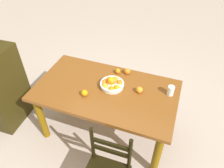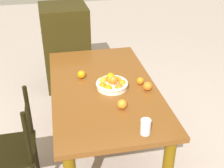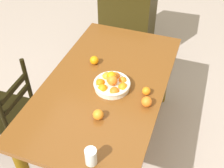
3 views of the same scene
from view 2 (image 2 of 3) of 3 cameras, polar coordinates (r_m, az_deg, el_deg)
name	(u,v)px [view 2 (image 2 of 3)]	position (r m, az deg, el deg)	size (l,w,h in m)	color
ground_plane	(104,150)	(3.08, -1.48, -12.61)	(12.00, 12.00, 0.00)	#AD9E94
dining_table	(104,97)	(2.69, -1.65, -2.49)	(1.64, 0.92, 0.76)	brown
chair_near_window	(14,150)	(2.58, -18.42, -11.95)	(0.43, 0.43, 0.89)	black
cabinet	(66,47)	(4.02, -8.91, 7.14)	(0.60, 0.59, 1.10)	#2D250B
fruit_bowl	(112,83)	(2.57, -0.04, 0.17)	(0.28, 0.28, 0.14)	silver
orange_loose_0	(148,86)	(2.57, 6.88, -0.41)	(0.08, 0.08, 0.08)	orange
orange_loose_1	(81,74)	(2.75, -5.93, 1.85)	(0.07, 0.07, 0.07)	orange
orange_loose_2	(140,81)	(2.66, 5.50, 0.61)	(0.06, 0.06, 0.06)	orange
orange_loose_3	(122,104)	(2.31, 1.97, -3.92)	(0.07, 0.07, 0.07)	orange
drinking_glass	(146,127)	(2.06, 6.50, -8.22)	(0.07, 0.07, 0.11)	silver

